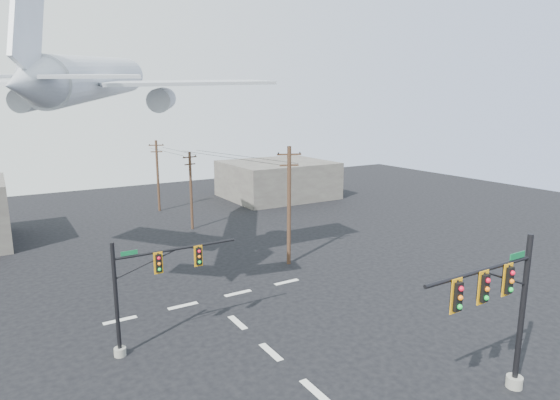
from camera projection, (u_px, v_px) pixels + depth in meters
ground at (314, 391)px, 21.50m from camera, size 120.00×120.00×0.00m
lane_markings at (259, 341)px, 25.97m from camera, size 14.00×21.20×0.01m
signal_mast_near at (502, 312)px, 20.06m from camera, size 6.89×0.81×7.40m
signal_mast_far at (145, 290)px, 24.55m from camera, size 7.02×0.68×6.18m
utility_pole_a at (289, 204)px, 37.56m from camera, size 1.86×0.80×9.68m
utility_pole_b at (191, 189)px, 48.44m from camera, size 1.62×0.53×8.13m
utility_pole_c at (158, 174)px, 56.68m from camera, size 1.67×0.81×8.65m
power_lines at (205, 154)px, 46.18m from camera, size 4.92×24.68×0.52m
airliner at (95, 79)px, 32.03m from camera, size 22.35×24.47×6.82m
building_right at (277, 179)px, 65.66m from camera, size 14.00×12.00×5.00m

